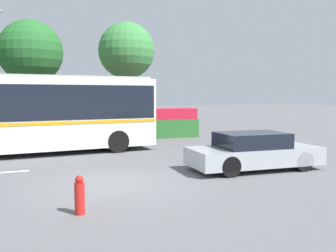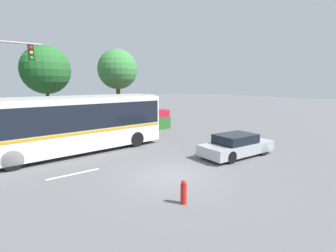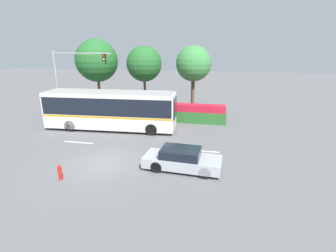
% 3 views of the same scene
% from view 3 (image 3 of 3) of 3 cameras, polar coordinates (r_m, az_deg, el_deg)
% --- Properties ---
extents(ground_plane, '(140.00, 140.00, 0.00)m').
position_cam_3_polar(ground_plane, '(16.21, -14.67, -8.25)').
color(ground_plane, '#5B5B5E').
extents(city_bus, '(11.55, 3.13, 3.41)m').
position_cam_3_polar(city_bus, '(22.16, -13.21, 4.05)').
color(city_bus, silver).
rests_on(city_bus, ground).
extents(sedan_foreground, '(4.65, 2.11, 1.29)m').
position_cam_3_polar(sedan_foreground, '(14.73, 3.26, -7.70)').
color(sedan_foreground, '#9EA3A8').
rests_on(sedan_foreground, ground).
extents(traffic_light_pole, '(5.97, 0.24, 6.77)m').
position_cam_3_polar(traffic_light_pole, '(26.23, -21.69, 11.08)').
color(traffic_light_pole, gray).
rests_on(traffic_light_pole, ground).
extents(flowering_hedge, '(8.72, 1.27, 1.74)m').
position_cam_3_polar(flowering_hedge, '(24.35, 3.03, 3.05)').
color(flowering_hedge, '#286028').
rests_on(flowering_hedge, ground).
extents(street_tree_left, '(4.95, 4.95, 8.05)m').
position_cam_3_polar(street_tree_left, '(31.22, -16.15, 14.29)').
color(street_tree_left, brown).
rests_on(street_tree_left, ground).
extents(street_tree_centre, '(4.02, 4.02, 7.28)m').
position_cam_3_polar(street_tree_centre, '(29.06, -5.55, 14.09)').
color(street_tree_centre, brown).
rests_on(street_tree_centre, ground).
extents(street_tree_right, '(3.65, 3.65, 7.27)m').
position_cam_3_polar(street_tree_right, '(26.35, 5.93, 14.09)').
color(street_tree_right, brown).
rests_on(street_tree_right, ground).
extents(fire_hydrant, '(0.22, 0.22, 0.86)m').
position_cam_3_polar(fire_hydrant, '(14.87, -23.72, -9.86)').
color(fire_hydrant, red).
rests_on(fire_hydrant, ground).
extents(lane_stripe_near, '(2.40, 0.16, 0.01)m').
position_cam_3_polar(lane_stripe_near, '(20.16, -19.92, -3.60)').
color(lane_stripe_near, silver).
rests_on(lane_stripe_near, ground).
extents(lane_stripe_mid, '(2.40, 0.16, 0.01)m').
position_cam_3_polar(lane_stripe_mid, '(17.57, 7.95, -5.75)').
color(lane_stripe_mid, silver).
rests_on(lane_stripe_mid, ground).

